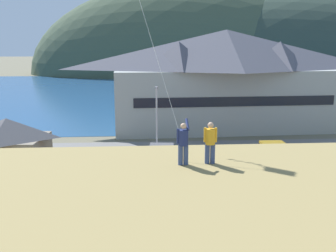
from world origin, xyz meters
name	(u,v)px	position (x,y,z in m)	size (l,w,h in m)	color
ground_plane	(187,197)	(0.00, 0.00, 0.00)	(600.00, 600.00, 0.00)	#66604C
parking_lot_pad	(180,172)	(0.00, 5.00, 0.05)	(40.00, 20.00, 0.10)	slate
bay_water	(158,91)	(0.00, 60.00, 0.01)	(360.00, 84.00, 0.03)	navy
far_hill_west_ridge	(188,73)	(13.16, 114.16, 0.00)	(113.23, 56.82, 64.52)	#3D4C38
far_hill_east_peak	(289,72)	(51.05, 113.14, 0.00)	(130.40, 56.50, 57.44)	#2D3D33
harbor_lodge	(225,77)	(7.29, 22.18, 6.52)	(29.62, 12.89, 12.28)	#999E99
storage_shed_near_lot	(9,151)	(-13.16, 3.15, 2.69)	(6.03, 4.95, 5.20)	#756B5B
wharf_dock	(147,108)	(-2.59, 35.70, 0.35)	(3.20, 14.22, 0.70)	#70604C
moored_boat_wharfside	(126,106)	(-6.00, 35.68, 0.72)	(2.68, 6.86, 2.16)	#23564C
parked_car_mid_row_far	(274,152)	(8.64, 7.16, 1.06)	(4.20, 2.06, 1.82)	#B28923
parked_car_corner_spot	(91,159)	(-7.46, 5.95, 1.06)	(4.23, 2.12, 1.82)	#B28923
parked_car_mid_row_near	(219,157)	(3.40, 5.84, 1.06)	(4.21, 2.08, 1.82)	navy
parked_car_front_row_silver	(163,154)	(-1.39, 6.93, 1.06)	(4.35, 2.37, 1.82)	slate
parked_car_back_row_right	(163,181)	(-1.71, 0.40, 1.06)	(4.20, 2.06, 1.82)	red
parked_car_lone_by_shed	(237,176)	(3.83, 1.09, 1.06)	(4.29, 2.23, 1.82)	red
parked_car_mid_row_center	(303,175)	(8.71, 0.93, 1.06)	(4.26, 2.17, 1.82)	#9EA3A8
parking_light_pole	(157,115)	(-1.79, 10.56, 3.88)	(0.24, 0.78, 6.50)	#ADADB2
person_kite_flyer	(183,142)	(-1.35, -9.96, 6.69)	(0.51, 0.67, 1.86)	#384770
person_companion	(210,141)	(-0.23, -9.86, 6.67)	(0.55, 0.40, 1.74)	#384770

